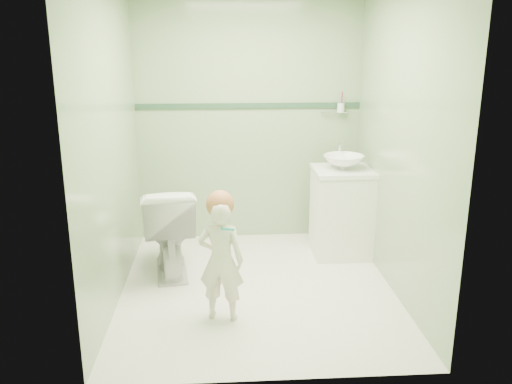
{
  "coord_description": "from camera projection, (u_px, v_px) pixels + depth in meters",
  "views": [
    {
      "loc": [
        -0.28,
        -4.02,
        1.97
      ],
      "look_at": [
        0.0,
        0.15,
        0.78
      ],
      "focal_mm": 37.61,
      "sensor_mm": 36.0,
      "label": 1
    }
  ],
  "objects": [
    {
      "name": "toilet",
      "position": [
        169.0,
        229.0,
        4.63
      ],
      "size": [
        0.54,
        0.82,
        0.79
      ],
      "primitive_type": "imported",
      "rotation": [
        0.0,
        0.0,
        3.27
      ],
      "color": "white",
      "rests_on": "ground"
    },
    {
      "name": "cup_holder",
      "position": [
        340.0,
        108.0,
        5.24
      ],
      "size": [
        0.26,
        0.07,
        0.21
      ],
      "color": "silver",
      "rests_on": "room_shell"
    },
    {
      "name": "toddler",
      "position": [
        221.0,
        261.0,
        3.82
      ],
      "size": [
        0.37,
        0.28,
        0.9
      ],
      "primitive_type": "imported",
      "rotation": [
        0.0,
        0.0,
        2.93
      ],
      "color": "white",
      "rests_on": "ground"
    },
    {
      "name": "vanity",
      "position": [
        341.0,
        213.0,
        5.03
      ],
      "size": [
        0.52,
        0.5,
        0.8
      ],
      "primitive_type": "cube",
      "color": "white",
      "rests_on": "ground"
    },
    {
      "name": "hair_cap",
      "position": [
        220.0,
        204.0,
        3.73
      ],
      "size": [
        0.2,
        0.2,
        0.2
      ],
      "primitive_type": "sphere",
      "color": "#B16940",
      "rests_on": "toddler"
    },
    {
      "name": "basin",
      "position": [
        344.0,
        162.0,
        4.89
      ],
      "size": [
        0.37,
        0.37,
        0.13
      ],
      "primitive_type": "imported",
      "color": "white",
      "rests_on": "counter"
    },
    {
      "name": "counter",
      "position": [
        343.0,
        171.0,
        4.92
      ],
      "size": [
        0.54,
        0.52,
        0.04
      ],
      "primitive_type": "cube",
      "color": "white",
      "rests_on": "vanity"
    },
    {
      "name": "trim_stripe",
      "position": [
        249.0,
        106.0,
        5.23
      ],
      "size": [
        2.2,
        0.02,
        0.05
      ],
      "primitive_type": "cube",
      "color": "#294A33",
      "rests_on": "room_shell"
    },
    {
      "name": "teal_toothbrush",
      "position": [
        227.0,
        228.0,
        3.61
      ],
      "size": [
        0.11,
        0.14,
        0.08
      ],
      "color": "#0F867D",
      "rests_on": "toddler"
    },
    {
      "name": "faucet",
      "position": [
        340.0,
        149.0,
        5.05
      ],
      "size": [
        0.03,
        0.13,
        0.18
      ],
      "color": "silver",
      "rests_on": "counter"
    },
    {
      "name": "room_shell",
      "position": [
        257.0,
        144.0,
        4.09
      ],
      "size": [
        2.5,
        2.54,
        2.4
      ],
      "color": "#90B07D",
      "rests_on": "ground"
    },
    {
      "name": "ground",
      "position": [
        257.0,
        288.0,
        4.41
      ],
      "size": [
        2.5,
        2.5,
        0.0
      ],
      "primitive_type": "plane",
      "color": "silver",
      "rests_on": "ground"
    }
  ]
}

